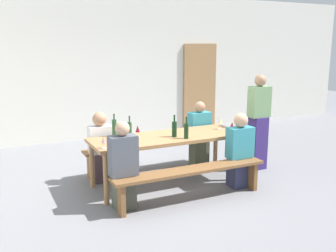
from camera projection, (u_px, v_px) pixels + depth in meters
The scene contains 19 objects.
ground_plane at pixel (168, 183), 5.87m from camera, with size 24.00×24.00×0.00m, color slate.
back_wall at pixel (101, 67), 8.53m from camera, with size 14.00×0.20×3.20m, color silver.
wooden_door at pixel (200, 87), 9.58m from camera, with size 0.90×0.06×2.10m, color #9E7247.
tasting_table at pixel (168, 141), 5.73m from camera, with size 2.31×0.82×0.75m.
bench_near at pixel (191, 175), 5.17m from camera, with size 2.21×0.30×0.45m.
bench_far at pixel (149, 150), 6.42m from camera, with size 2.21×0.30×0.45m.
wine_bottle_0 at pixel (174, 129), 5.63m from camera, with size 0.07×0.07×0.33m.
wine_bottle_1 at pixel (130, 128), 5.72m from camera, with size 0.06×0.06×0.29m.
wine_bottle_2 at pixel (186, 130), 5.53m from camera, with size 0.07×0.07×0.32m.
wine_bottle_3 at pixel (114, 128), 5.66m from camera, with size 0.07×0.07×0.34m.
wine_glass_0 at pixel (138, 129), 5.62m from camera, with size 0.07×0.07×0.17m.
wine_glass_1 at pixel (104, 140), 5.01m from camera, with size 0.06×0.06×0.16m.
wine_glass_2 at pixel (232, 126), 5.90m from camera, with size 0.07×0.07×0.16m.
wine_glass_3 at pixel (220, 121), 6.15m from camera, with size 0.08×0.08×0.18m.
seated_guest_near_0 at pixel (123, 168), 4.87m from camera, with size 0.35×0.24×1.15m.
seated_guest_near_1 at pixel (240, 152), 5.65m from camera, with size 0.39×0.24×1.11m.
seated_guest_far_0 at pixel (101, 148), 5.88m from camera, with size 0.35×0.24×1.09m.
seated_guest_far_1 at pixel (199, 136), 6.63m from camera, with size 0.37×0.24×1.14m.
standing_host at pixel (258, 124), 6.44m from camera, with size 0.35×0.24×1.60m.
Camera 1 is at (-2.43, -5.00, 2.08)m, focal length 41.05 mm.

